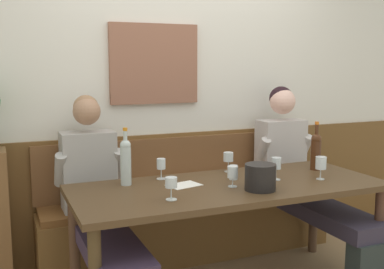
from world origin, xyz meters
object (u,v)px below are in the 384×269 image
Objects in this scene: wall_bench at (190,221)px; wine_glass_near_bucket at (228,157)px; dining_table at (229,196)px; wine_glass_mid_right at (321,163)px; wine_glass_mid_left at (161,165)px; wine_glass_center_front at (233,173)px; wine_glass_right_end at (171,184)px; wine_glass_center_rear at (276,165)px; ice_bucket at (260,177)px; wine_bottle_clear_water at (316,150)px; water_tumbler_center at (233,172)px; wine_bottle_green_tall at (126,160)px; person_center_left_seat at (303,175)px; person_right_seat at (98,200)px.

wall_bench is 16.26× the size of wine_glass_near_bucket.
dining_table is 13.08× the size of wine_glass_mid_right.
wine_glass_mid_left reaches higher than wine_glass_center_front.
wine_glass_center_rear is at bearing 12.07° from wine_glass_right_end.
wine_glass_center_rear is at bearing -24.30° from wine_glass_mid_left.
ice_bucket is 0.18m from wine_glass_center_front.
water_tumbler_center is at bearing -177.34° from wine_bottle_clear_water.
wine_bottle_green_tall is (-1.42, 0.11, 0.01)m from wine_bottle_clear_water.
dining_table is at bearing 21.38° from wine_glass_right_end.
wine_glass_right_end is at bearing -70.79° from wine_bottle_green_tall.
person_center_left_seat is 10.00× the size of wine_glass_right_end.
wine_glass_right_end is (-0.83, -0.18, -0.01)m from wine_glass_center_rear.
ice_bucket is at bearing -171.25° from wine_glass_mid_right.
person_right_seat is at bearing 153.41° from wine_glass_center_front.
wine_glass_near_bucket is at bearing 39.16° from wine_glass_right_end.
wine_bottle_clear_water reaches higher than wall_bench.
water_tumbler_center is (-0.71, -0.03, -0.10)m from wine_bottle_clear_water.
dining_table is 14.19× the size of wine_glass_near_bucket.
wine_glass_mid_left is at bearing 156.70° from wine_glass_mid_right.
wine_glass_mid_left is at bearing -179.03° from person_center_left_seat.
person_center_left_seat is 8.72× the size of wine_glass_center_rear.
person_center_left_seat is 3.57× the size of wine_bottle_green_tall.
person_center_left_seat is 3.72× the size of wine_bottle_clear_water.
wine_glass_near_bucket is at bearing -179.87° from person_center_left_seat.
ice_bucket reaches higher than wine_glass_right_end.
water_tumbler_center is at bearing -11.17° from wine_bottle_green_tall.
wine_bottle_clear_water is at bearing 14.53° from wine_glass_right_end.
wine_bottle_clear_water is at bearing -6.86° from person_right_seat.
wine_glass_center_rear is (0.24, 0.19, 0.02)m from ice_bucket.
person_right_seat is 0.33m from wine_bottle_green_tall.
wine_glass_center_front is (0.62, -0.31, -0.07)m from wine_bottle_green_tall.
water_tumbler_center is at bearing 27.81° from wine_glass_right_end.
person_center_left_seat is 6.89× the size of ice_bucket.
ice_bucket is 0.59m from wine_glass_right_end.
person_right_seat is 0.93m from water_tumbler_center.
dining_table is 1.53× the size of person_center_left_seat.
dining_table is at bearing -22.80° from person_right_seat.
person_center_left_seat is (1.63, -0.00, 0.02)m from person_right_seat.
ice_bucket is 0.53m from wine_glass_near_bucket.
wine_glass_center_front is 0.92× the size of wine_glass_near_bucket.
person_right_seat is 1.07m from ice_bucket.
person_right_seat reaches higher than wine_glass_center_rear.
person_right_seat is 1.62m from wine_bottle_clear_water.
wine_glass_center_front is 0.65m from wine_glass_mid_right.
wine_glass_center_front is 0.85× the size of wine_glass_mid_right.
ice_bucket is 1.37× the size of wine_glass_mid_left.
person_right_seat is (-0.80, 0.33, -0.03)m from dining_table.
wine_bottle_green_tall is 0.70m from wine_glass_center_front.
dining_table is at bearing -158.08° from person_center_left_seat.
wine_bottle_clear_water is (0.80, 0.14, 0.23)m from dining_table.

